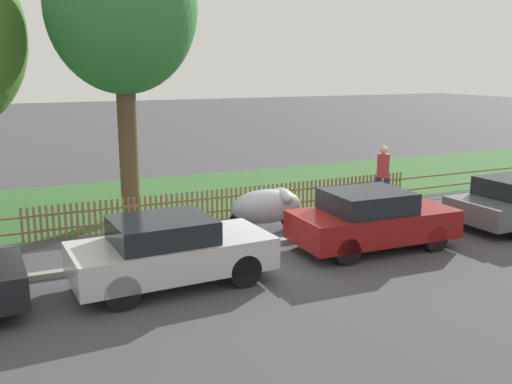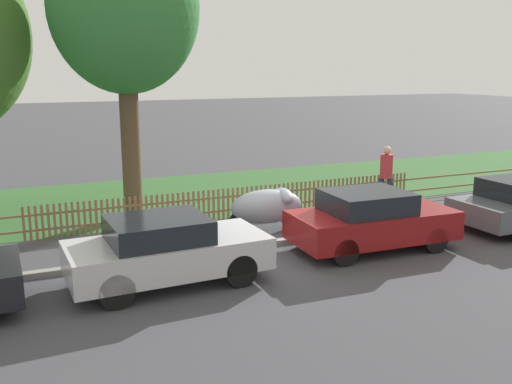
% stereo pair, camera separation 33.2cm
% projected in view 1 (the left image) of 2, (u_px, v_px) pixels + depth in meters
% --- Properties ---
extents(ground_plane, '(120.00, 120.00, 0.00)m').
position_uv_depth(ground_plane, '(285.00, 245.00, 13.25)').
color(ground_plane, '#424247').
extents(kerb_stone, '(40.58, 0.20, 0.12)m').
position_uv_depth(kerb_stone, '(283.00, 241.00, 13.33)').
color(kerb_stone, gray).
rests_on(kerb_stone, ground).
extents(grass_strip, '(40.58, 6.59, 0.01)m').
position_uv_depth(grass_strip, '(199.00, 194.00, 18.57)').
color(grass_strip, '#33602D').
rests_on(grass_strip, ground).
extents(park_fence, '(40.58, 0.05, 0.85)m').
position_uv_depth(park_fence, '(238.00, 202.00, 15.58)').
color(park_fence, olive).
rests_on(park_fence, ground).
extents(parked_car_navy_estate, '(3.79, 1.80, 1.32)m').
position_uv_depth(parked_car_navy_estate, '(170.00, 250.00, 10.70)').
color(parked_car_navy_estate, '#BCBCC1').
rests_on(parked_car_navy_estate, ground).
extents(parked_car_red_compact, '(3.77, 1.81, 1.35)m').
position_uv_depth(parked_car_red_compact, '(372.00, 219.00, 12.87)').
color(parked_car_red_compact, maroon).
rests_on(parked_car_red_compact, ground).
extents(covered_motorcycle, '(1.98, 0.94, 1.08)m').
position_uv_depth(covered_motorcycle, '(268.00, 206.00, 14.21)').
color(covered_motorcycle, black).
rests_on(covered_motorcycle, ground).
extents(tree_behind_motorcycle, '(3.88, 3.88, 7.80)m').
position_uv_depth(tree_behind_motorcycle, '(122.00, 9.00, 14.57)').
color(tree_behind_motorcycle, brown).
rests_on(tree_behind_motorcycle, ground).
extents(pedestrian_near_fence, '(0.52, 0.52, 1.80)m').
position_uv_depth(pedestrian_near_fence, '(383.00, 172.00, 16.75)').
color(pedestrian_near_fence, '#2D3351').
rests_on(pedestrian_near_fence, ground).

